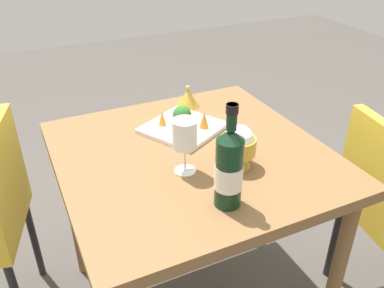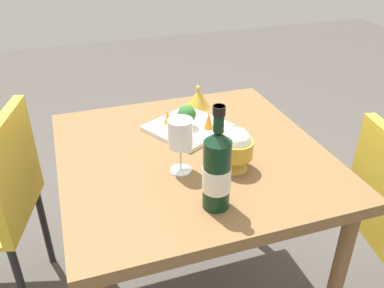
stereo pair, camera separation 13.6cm
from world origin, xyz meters
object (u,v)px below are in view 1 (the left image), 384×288
(broccoli_floret, at_px, (182,115))
(wine_bottle, at_px, (229,168))
(carrot_garnish_left, at_px, (162,118))
(rice_bowl_lid, at_px, (188,98))
(carrot_garnish_right, at_px, (204,120))
(wine_glass, at_px, (185,135))
(serving_plate, at_px, (183,128))
(rice_bowl, at_px, (239,145))

(broccoli_floret, bearing_deg, wine_bottle, -97.62)
(carrot_garnish_left, bearing_deg, rice_bowl_lid, 38.94)
(rice_bowl_lid, distance_m, carrot_garnish_right, 0.22)
(rice_bowl_lid, height_order, carrot_garnish_left, rice_bowl_lid)
(wine_glass, bearing_deg, rice_bowl_lid, 64.04)
(rice_bowl_lid, bearing_deg, wine_bottle, -105.09)
(wine_glass, bearing_deg, carrot_garnish_right, 50.60)
(wine_glass, relative_size, serving_plate, 0.53)
(rice_bowl_lid, xyz_separation_m, carrot_garnish_left, (-0.17, -0.14, 0.01))
(wine_glass, xyz_separation_m, broccoli_floret, (0.10, 0.24, -0.06))
(carrot_garnish_left, bearing_deg, broccoli_floret, -40.65)
(wine_bottle, bearing_deg, rice_bowl_lid, 74.91)
(rice_bowl_lid, height_order, broccoli_floret, broccoli_floret)
(carrot_garnish_right, bearing_deg, serving_plate, 145.30)
(serving_plate, distance_m, broccoli_floret, 0.06)
(rice_bowl_lid, height_order, carrot_garnish_right, rice_bowl_lid)
(serving_plate, relative_size, carrot_garnish_right, 5.30)
(serving_plate, xyz_separation_m, broccoli_floret, (-0.01, -0.01, 0.06))
(wine_glass, bearing_deg, carrot_garnish_left, 82.05)
(rice_bowl, bearing_deg, carrot_garnish_right, 88.77)
(rice_bowl, relative_size, carrot_garnish_left, 2.62)
(wine_glass, height_order, carrot_garnish_right, wine_glass)
(wine_glass, distance_m, rice_bowl_lid, 0.49)
(carrot_garnish_left, distance_m, carrot_garnish_right, 0.16)
(broccoli_floret, xyz_separation_m, carrot_garnish_left, (-0.06, 0.05, -0.02))
(rice_bowl_lid, bearing_deg, serving_plate, -120.34)
(wine_bottle, xyz_separation_m, serving_plate, (0.07, 0.45, -0.11))
(rice_bowl, xyz_separation_m, carrot_garnish_left, (-0.12, 0.33, -0.03))
(carrot_garnish_right, bearing_deg, rice_bowl_lid, 80.29)
(serving_plate, relative_size, carrot_garnish_left, 6.28)
(rice_bowl, height_order, carrot_garnish_left, rice_bowl)
(wine_bottle, bearing_deg, carrot_garnish_right, 72.07)
(rice_bowl, distance_m, carrot_garnish_right, 0.25)
(wine_glass, xyz_separation_m, carrot_garnish_left, (0.04, 0.29, -0.09))
(wine_glass, bearing_deg, broccoli_floret, 67.83)
(carrot_garnish_right, bearing_deg, broccoli_floret, 153.98)
(serving_plate, bearing_deg, broccoli_floret, -124.71)
(serving_plate, height_order, broccoli_floret, broccoli_floret)
(wine_glass, relative_size, broccoli_floret, 2.09)
(wine_bottle, distance_m, carrot_garnish_left, 0.49)
(wine_bottle, relative_size, rice_bowl, 2.15)
(rice_bowl, bearing_deg, broccoli_floret, 103.21)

